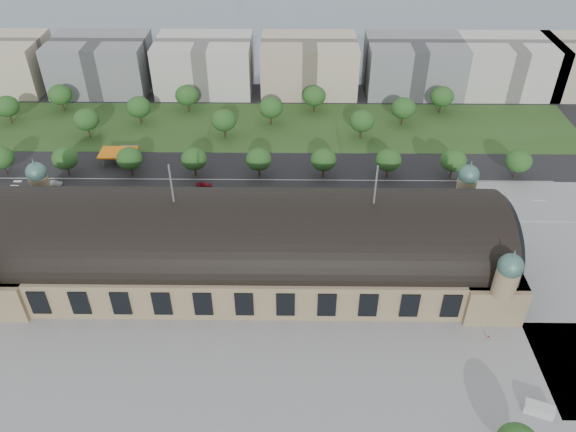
{
  "coord_description": "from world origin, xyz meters",
  "views": [
    {
      "loc": [
        12.82,
        -125.67,
        114.72
      ],
      "look_at": [
        11.34,
        9.22,
        14.0
      ],
      "focal_mm": 35.0,
      "sensor_mm": 36.0,
      "label": 1
    }
  ],
  "objects_px": {
    "petrol_station": "(124,152)",
    "parked_car_0": "(15,224)",
    "traffic_car_2": "(75,208)",
    "parked_car_5": "(183,226)",
    "parked_car_4": "(97,226)",
    "van_south": "(537,409)",
    "traffic_car_1": "(55,183)",
    "traffic_car_3": "(204,185)",
    "bus_mid": "(328,205)",
    "parked_car_1": "(28,218)",
    "traffic_car_4": "(225,202)",
    "parked_car_6": "(200,226)",
    "parked_car_3": "(135,222)",
    "bus_west": "(250,214)",
    "bus_east": "(305,205)",
    "parked_car_2": "(43,218)",
    "traffic_car_5": "(371,195)",
    "pedestrian_0": "(488,338)"
  },
  "relations": [
    {
      "from": "petrol_station",
      "to": "parked_car_0",
      "type": "bearing_deg",
      "value": -120.88
    },
    {
      "from": "traffic_car_2",
      "to": "parked_car_5",
      "type": "bearing_deg",
      "value": 76.2
    },
    {
      "from": "parked_car_4",
      "to": "van_south",
      "type": "distance_m",
      "value": 140.28
    },
    {
      "from": "traffic_car_1",
      "to": "traffic_car_3",
      "type": "relative_size",
      "value": 0.9
    },
    {
      "from": "petrol_station",
      "to": "bus_mid",
      "type": "xyz_separation_m",
      "value": [
        78.83,
        -33.28,
        -1.11
      ]
    },
    {
      "from": "parked_car_1",
      "to": "van_south",
      "type": "xyz_separation_m",
      "value": [
        146.63,
        -72.93,
        0.55
      ]
    },
    {
      "from": "traffic_car_4",
      "to": "parked_car_6",
      "type": "distance_m",
      "value": 15.47
    },
    {
      "from": "parked_car_3",
      "to": "parked_car_6",
      "type": "bearing_deg",
      "value": 48.74
    },
    {
      "from": "bus_west",
      "to": "bus_east",
      "type": "xyz_separation_m",
      "value": [
        18.48,
        5.0,
        0.19
      ]
    },
    {
      "from": "petrol_station",
      "to": "parked_car_1",
      "type": "distance_m",
      "value": 46.46
    },
    {
      "from": "parked_car_6",
      "to": "van_south",
      "type": "height_order",
      "value": "van_south"
    },
    {
      "from": "traffic_car_2",
      "to": "parked_car_4",
      "type": "xyz_separation_m",
      "value": [
        10.51,
        -10.05,
        -0.06
      ]
    },
    {
      "from": "parked_car_0",
      "to": "bus_west",
      "type": "relative_size",
      "value": 0.36
    },
    {
      "from": "parked_car_2",
      "to": "bus_west",
      "type": "bearing_deg",
      "value": 62.52
    },
    {
      "from": "traffic_car_1",
      "to": "parked_car_6",
      "type": "bearing_deg",
      "value": -111.84
    },
    {
      "from": "parked_car_0",
      "to": "parked_car_4",
      "type": "height_order",
      "value": "parked_car_4"
    },
    {
      "from": "parked_car_3",
      "to": "traffic_car_5",
      "type": "bearing_deg",
      "value": 65.93
    },
    {
      "from": "bus_west",
      "to": "parked_car_5",
      "type": "bearing_deg",
      "value": 109.02
    },
    {
      "from": "parked_car_6",
      "to": "pedestrian_0",
      "type": "bearing_deg",
      "value": 33.12
    },
    {
      "from": "traffic_car_4",
      "to": "bus_east",
      "type": "distance_m",
      "value": 27.93
    },
    {
      "from": "parked_car_5",
      "to": "parked_car_6",
      "type": "relative_size",
      "value": 1.26
    },
    {
      "from": "parked_car_0",
      "to": "petrol_station",
      "type": "bearing_deg",
      "value": 112.73
    },
    {
      "from": "traffic_car_1",
      "to": "traffic_car_2",
      "type": "height_order",
      "value": "traffic_car_1"
    },
    {
      "from": "parked_car_1",
      "to": "pedestrian_0",
      "type": "height_order",
      "value": "parked_car_1"
    },
    {
      "from": "parked_car_2",
      "to": "pedestrian_0",
      "type": "distance_m",
      "value": 145.58
    },
    {
      "from": "parked_car_1",
      "to": "traffic_car_2",
      "type": "bearing_deg",
      "value": 75.22
    },
    {
      "from": "parked_car_3",
      "to": "parked_car_4",
      "type": "xyz_separation_m",
      "value": [
        -12.49,
        -2.01,
        -0.09
      ]
    },
    {
      "from": "petrol_station",
      "to": "traffic_car_4",
      "type": "relative_size",
      "value": 3.43
    },
    {
      "from": "parked_car_1",
      "to": "parked_car_4",
      "type": "xyz_separation_m",
      "value": [
        24.45,
        -4.0,
        -0.16
      ]
    },
    {
      "from": "parked_car_2",
      "to": "bus_mid",
      "type": "bearing_deg",
      "value": 65.02
    },
    {
      "from": "traffic_car_1",
      "to": "bus_west",
      "type": "relative_size",
      "value": 0.46
    },
    {
      "from": "parked_car_1",
      "to": "parked_car_6",
      "type": "relative_size",
      "value": 1.24
    },
    {
      "from": "parked_car_4",
      "to": "traffic_car_1",
      "type": "bearing_deg",
      "value": -158.73
    },
    {
      "from": "traffic_car_3",
      "to": "parked_car_2",
      "type": "xyz_separation_m",
      "value": [
        -51.9,
        -20.75,
        -0.11
      ]
    },
    {
      "from": "traffic_car_1",
      "to": "bus_east",
      "type": "distance_m",
      "value": 92.99
    },
    {
      "from": "traffic_car_4",
      "to": "bus_west",
      "type": "bearing_deg",
      "value": 57.34
    },
    {
      "from": "traffic_car_2",
      "to": "bus_west",
      "type": "relative_size",
      "value": 0.47
    },
    {
      "from": "parked_car_5",
      "to": "bus_mid",
      "type": "height_order",
      "value": "bus_mid"
    },
    {
      "from": "parked_car_0",
      "to": "parked_car_5",
      "type": "distance_m",
      "value": 56.4
    },
    {
      "from": "traffic_car_2",
      "to": "bus_east",
      "type": "relative_size",
      "value": 0.42
    },
    {
      "from": "parked_car_3",
      "to": "traffic_car_3",
      "type": "bearing_deg",
      "value": 102.58
    },
    {
      "from": "traffic_car_2",
      "to": "parked_car_0",
      "type": "relative_size",
      "value": 1.31
    },
    {
      "from": "bus_east",
      "to": "parked_car_0",
      "type": "bearing_deg",
      "value": 93.6
    },
    {
      "from": "van_south",
      "to": "pedestrian_0",
      "type": "height_order",
      "value": "van_south"
    },
    {
      "from": "van_south",
      "to": "traffic_car_2",
      "type": "bearing_deg",
      "value": 170.26
    },
    {
      "from": "traffic_car_3",
      "to": "bus_mid",
      "type": "height_order",
      "value": "bus_mid"
    },
    {
      "from": "petrol_station",
      "to": "parked_car_5",
      "type": "bearing_deg",
      "value": -55.62
    },
    {
      "from": "traffic_car_1",
      "to": "parked_car_5",
      "type": "bearing_deg",
      "value": -114.1
    },
    {
      "from": "parked_car_3",
      "to": "traffic_car_2",
      "type": "bearing_deg",
      "value": -145.32
    },
    {
      "from": "traffic_car_1",
      "to": "parked_car_1",
      "type": "xyz_separation_m",
      "value": [
        -1.9,
        -21.28,
        -0.01
      ]
    }
  ]
}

